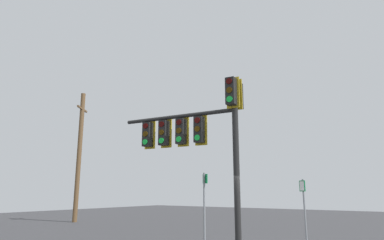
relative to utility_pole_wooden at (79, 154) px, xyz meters
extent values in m
cylinder|color=black|center=(-15.01, 5.25, -1.85)|extent=(0.20, 0.20, 5.51)
cylinder|color=black|center=(-12.83, 5.50, 0.05)|extent=(4.38, 0.64, 0.14)
cube|color=black|center=(-15.05, 5.55, 0.60)|extent=(0.33, 0.33, 0.90)
cube|color=#B29319|center=(-15.03, 5.38, 0.60)|extent=(0.44, 0.09, 1.04)
cylinder|color=#360503|center=(-15.07, 5.71, 0.90)|extent=(0.20, 0.05, 0.20)
cylinder|color=#3C2703|center=(-15.07, 5.71, 0.60)|extent=(0.20, 0.05, 0.20)
cylinder|color=green|center=(-15.07, 5.71, 0.30)|extent=(0.20, 0.05, 0.20)
cube|color=black|center=(-14.98, 4.95, 0.60)|extent=(0.33, 0.33, 0.90)
cube|color=#B29319|center=(-15.00, 5.12, 0.60)|extent=(0.44, 0.09, 1.04)
cylinder|color=#360503|center=(-14.96, 4.79, 0.90)|extent=(0.20, 0.05, 0.20)
cylinder|color=#3C2703|center=(-14.96, 4.79, 0.60)|extent=(0.20, 0.05, 0.20)
cylinder|color=green|center=(-14.96, 4.79, 0.30)|extent=(0.20, 0.05, 0.20)
cube|color=black|center=(-13.70, 5.40, -0.50)|extent=(0.34, 0.34, 0.90)
cube|color=#B29319|center=(-13.68, 5.23, -0.50)|extent=(0.44, 0.11, 1.04)
cylinder|color=#360503|center=(-13.73, 5.57, -0.20)|extent=(0.20, 0.06, 0.20)
cylinder|color=#3C2703|center=(-13.73, 5.57, -0.50)|extent=(0.20, 0.06, 0.20)
cylinder|color=green|center=(-13.73, 5.57, -0.80)|extent=(0.20, 0.06, 0.20)
cube|color=black|center=(-12.99, 5.49, -0.50)|extent=(0.33, 0.33, 0.90)
cube|color=#B29319|center=(-12.97, 5.32, -0.50)|extent=(0.44, 0.09, 1.04)
cylinder|color=#360503|center=(-13.01, 5.65, -0.20)|extent=(0.20, 0.05, 0.20)
cylinder|color=#3C2703|center=(-13.01, 5.65, -0.50)|extent=(0.20, 0.05, 0.20)
cylinder|color=green|center=(-13.01, 5.65, -0.80)|extent=(0.20, 0.05, 0.20)
cube|color=black|center=(-12.28, 5.57, -0.50)|extent=(0.33, 0.33, 0.90)
cube|color=#B29319|center=(-12.26, 5.40, -0.50)|extent=(0.44, 0.08, 1.04)
cylinder|color=#360503|center=(-12.29, 5.73, -0.20)|extent=(0.20, 0.05, 0.20)
cylinder|color=#3C2703|center=(-12.29, 5.73, -0.50)|extent=(0.20, 0.05, 0.20)
cylinder|color=green|center=(-12.29, 5.73, -0.80)|extent=(0.20, 0.05, 0.20)
cube|color=black|center=(-11.56, 5.65, -0.50)|extent=(0.34, 0.34, 0.90)
cube|color=#B29319|center=(-11.54, 5.48, -0.50)|extent=(0.44, 0.11, 1.04)
cylinder|color=#360503|center=(-11.59, 5.81, -0.20)|extent=(0.20, 0.06, 0.20)
cylinder|color=#3C2703|center=(-11.59, 5.81, -0.50)|extent=(0.20, 0.06, 0.20)
cylinder|color=green|center=(-11.59, 5.81, -0.80)|extent=(0.20, 0.06, 0.20)
cylinder|color=brown|center=(0.00, 0.00, -0.10)|extent=(0.32, 0.32, 9.01)
cube|color=brown|center=(0.00, 0.00, 3.26)|extent=(1.12, 1.61, 0.12)
cylinder|color=slate|center=(-15.98, 1.62, -3.36)|extent=(0.07, 0.07, 2.48)
cube|color=#0C7238|center=(-15.96, 1.66, -2.37)|extent=(0.27, 0.17, 0.41)
cube|color=white|center=(-15.95, 1.67, -2.37)|extent=(0.21, 0.12, 0.35)
cylinder|color=slate|center=(-13.44, 4.70, -3.26)|extent=(0.07, 0.07, 2.67)
cube|color=#0C7238|center=(-13.46, 4.66, -2.14)|extent=(0.28, 0.16, 0.33)
cube|color=white|center=(-13.46, 4.65, -2.14)|extent=(0.21, 0.12, 0.27)
camera|label=1|loc=(-19.98, 14.88, -2.59)|focal=31.52mm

